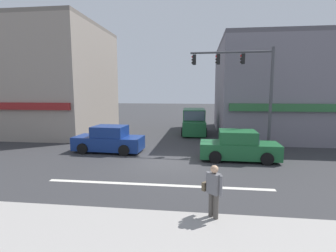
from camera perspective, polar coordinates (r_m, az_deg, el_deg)
name	(u,v)px	position (r m, az deg, el deg)	size (l,w,h in m)	color
ground_plane	(168,161)	(13.89, -0.01, -7.69)	(120.00, 120.00, 0.00)	#333335
lane_marking_stripe	(157,185)	(10.59, -2.40, -12.67)	(9.00, 0.24, 0.01)	silver
building_left_block	(44,80)	(25.94, -25.32, 9.04)	(10.28, 9.99, 9.22)	gray
building_right_corner	(301,89)	(24.85, 27.00, 7.21)	(13.68, 11.59, 7.64)	slate
street_tree	(248,88)	(20.62, 16.98, 8.01)	(3.16, 3.16, 5.51)	#4C3823
utility_pole_near_left	(63,79)	(20.30, -21.95, 9.39)	(1.40, 0.22, 8.64)	brown
traffic_light_mast	(249,80)	(16.53, 17.18, 9.51)	(4.89, 0.42, 6.20)	#47474C
sedan_parked_curbside	(109,140)	(16.27, -12.74, -3.02)	(4.19, 2.05, 1.58)	navy
van_crossing_center	(194,122)	(22.59, 5.67, 0.88)	(2.17, 4.66, 2.11)	#1E6033
sedan_crossing_leftbound	(239,147)	(14.52, 15.13, -4.39)	(4.14, 1.95, 1.58)	#1E6033
pedestrian_foreground_with_bag	(213,190)	(7.60, 9.83, -13.58)	(0.56, 0.61, 1.67)	#4C4742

